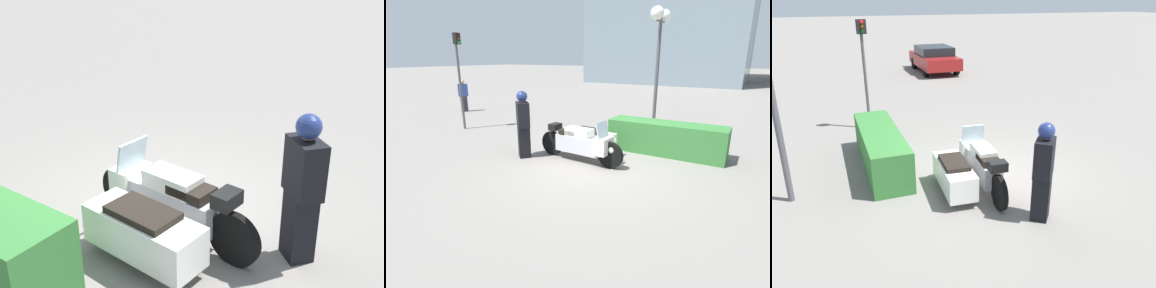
# 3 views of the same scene
# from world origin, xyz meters

# --- Properties ---
(ground_plane) EXTENTS (160.00, 160.00, 0.00)m
(ground_plane) POSITION_xyz_m (0.00, 0.00, 0.00)
(ground_plane) COLOR slate
(police_motorcycle) EXTENTS (2.60, 1.34, 1.17)m
(police_motorcycle) POSITION_xyz_m (-0.50, 0.71, 0.47)
(police_motorcycle) COLOR black
(police_motorcycle) RESTS_ON ground
(officer_rider) EXTENTS (0.58, 0.56, 1.85)m
(officer_rider) POSITION_xyz_m (-2.07, -0.14, 0.98)
(officer_rider) COLOR black
(officer_rider) RESTS_ON ground
(hedge_bush_curbside) EXTENTS (3.29, 0.86, 0.92)m
(hedge_bush_curbside) POSITION_xyz_m (1.25, 2.20, 0.46)
(hedge_bush_curbside) COLOR #337033
(hedge_bush_curbside) RESTS_ON ground
(twin_lamp_post) EXTENTS (0.42, 1.24, 4.27)m
(twin_lamp_post) POSITION_xyz_m (0.25, 4.19, 3.50)
(twin_lamp_post) COLOR #4C4C51
(twin_lamp_post) RESTS_ON ground
(traffic_light_far) EXTENTS (0.22, 0.29, 3.57)m
(traffic_light_far) POSITION_xyz_m (-6.35, 1.27, 2.33)
(traffic_light_far) COLOR #4C4C4C
(traffic_light_far) RESTS_ON ground
(pedestrian_bystander) EXTENTS (0.48, 0.54, 1.62)m
(pedestrian_bystander) POSITION_xyz_m (-9.63, 3.87, 0.81)
(pedestrian_bystander) COLOR #2D2D33
(pedestrian_bystander) RESTS_ON ground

